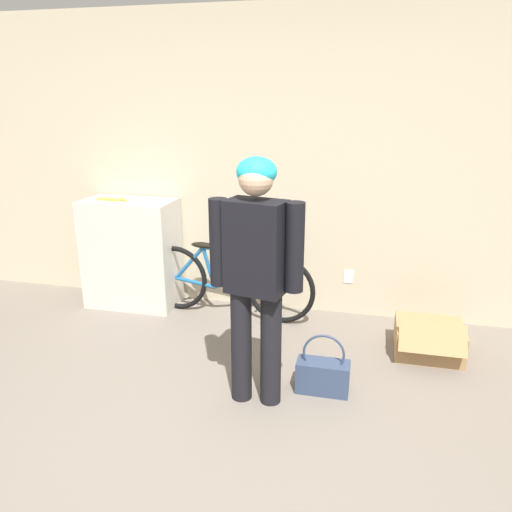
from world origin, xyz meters
TOP-DOWN VIEW (x-y plane):
  - ground_plane at (0.00, 0.00)m, footprint 14.00×14.00m
  - wall_back at (0.00, 2.47)m, footprint 8.00×0.07m
  - side_shelf at (-1.42, 2.20)m, footprint 0.82×0.44m
  - person at (0.06, 0.94)m, footprint 0.57×0.28m
  - bicycle at (-0.49, 2.15)m, footprint 1.58×0.46m
  - banana at (-1.54, 2.15)m, footprint 0.32×0.08m
  - handbag at (0.47, 1.13)m, footprint 0.35×0.16m
  - cardboard_box at (1.20, 1.83)m, footprint 0.49×0.50m

SIDE VIEW (x-z plane):
  - ground_plane at x=0.00m, z-range 0.00..0.00m
  - cardboard_box at x=1.20m, z-range -0.04..0.28m
  - handbag at x=0.47m, z-range -0.08..0.33m
  - bicycle at x=-0.49m, z-range -0.01..0.66m
  - side_shelf at x=-1.42m, z-range 0.00..0.99m
  - person at x=0.06m, z-range 0.15..1.71m
  - banana at x=-1.54m, z-range 0.99..1.03m
  - wall_back at x=0.00m, z-range 0.00..2.60m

